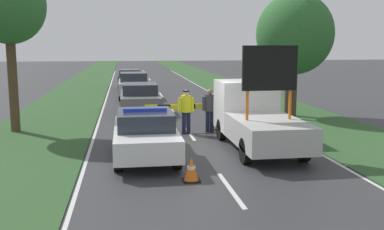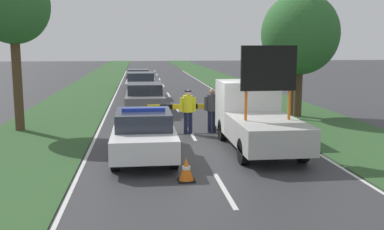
# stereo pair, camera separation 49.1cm
# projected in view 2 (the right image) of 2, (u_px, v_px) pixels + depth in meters

# --- Properties ---
(ground_plane) EXTENTS (160.00, 160.00, 0.00)m
(ground_plane) POSITION_uv_depth(u_px,v_px,m) (200.00, 149.00, 15.02)
(ground_plane) COLOR #333335
(lane_markings) EXTENTS (7.44, 65.06, 0.01)m
(lane_markings) POSITION_uv_depth(u_px,v_px,m) (172.00, 101.00, 27.59)
(lane_markings) COLOR silver
(lane_markings) RESTS_ON ground
(grass_verge_left) EXTENTS (4.16, 120.00, 0.03)m
(grass_verge_left) POSITION_uv_depth(u_px,v_px,m) (88.00, 90.00, 33.96)
(grass_verge_left) COLOR #2D5128
(grass_verge_left) RESTS_ON ground
(grass_verge_right) EXTENTS (4.16, 120.00, 0.03)m
(grass_verge_right) POSITION_uv_depth(u_px,v_px,m) (240.00, 88.00, 35.31)
(grass_verge_right) COLOR #2D5128
(grass_verge_right) RESTS_ON ground
(police_car) EXTENTS (1.88, 4.69, 1.57)m
(police_car) POSITION_uv_depth(u_px,v_px,m) (144.00, 133.00, 13.84)
(police_car) COLOR white
(police_car) RESTS_ON ground
(work_truck) EXTENTS (2.02, 5.30, 3.44)m
(work_truck) POSITION_uv_depth(u_px,v_px,m) (255.00, 116.00, 15.15)
(work_truck) COLOR white
(work_truck) RESTS_ON ground
(road_barrier) EXTENTS (3.05, 0.08, 1.09)m
(road_barrier) POSITION_uv_depth(u_px,v_px,m) (185.00, 109.00, 18.07)
(road_barrier) COLOR black
(road_barrier) RESTS_ON ground
(police_officer) EXTENTS (0.62, 0.39, 1.73)m
(police_officer) POSITION_uv_depth(u_px,v_px,m) (188.00, 108.00, 17.44)
(police_officer) COLOR #191E38
(police_officer) RESTS_ON ground
(pedestrian_civilian) EXTENTS (0.62, 0.40, 1.74)m
(pedestrian_civilian) POSITION_uv_depth(u_px,v_px,m) (212.00, 107.00, 17.72)
(pedestrian_civilian) COLOR #191E38
(pedestrian_civilian) RESTS_ON ground
(traffic_cone_near_police) EXTENTS (0.39, 0.39, 0.54)m
(traffic_cone_near_police) POSITION_uv_depth(u_px,v_px,m) (230.00, 118.00, 19.64)
(traffic_cone_near_police) COLOR black
(traffic_cone_near_police) RESTS_ON ground
(traffic_cone_centre_front) EXTENTS (0.41, 0.41, 0.57)m
(traffic_cone_centre_front) POSITION_uv_depth(u_px,v_px,m) (221.00, 123.00, 18.33)
(traffic_cone_centre_front) COLOR black
(traffic_cone_centre_front) RESTS_ON ground
(traffic_cone_near_truck) EXTENTS (0.44, 0.44, 0.61)m
(traffic_cone_near_truck) POSITION_uv_depth(u_px,v_px,m) (186.00, 169.00, 11.48)
(traffic_cone_near_truck) COLOR black
(traffic_cone_near_truck) RESTS_ON ground
(traffic_cone_behind_barrier) EXTENTS (0.53, 0.53, 0.72)m
(traffic_cone_behind_barrier) POSITION_uv_depth(u_px,v_px,m) (158.00, 124.00, 17.64)
(traffic_cone_behind_barrier) COLOR black
(traffic_cone_behind_barrier) RESTS_ON ground
(queued_car_suv_grey) EXTENTS (1.94, 4.61, 1.49)m
(queued_car_suv_grey) POSITION_uv_depth(u_px,v_px,m) (145.00, 97.00, 23.07)
(queued_car_suv_grey) COLOR slate
(queued_car_suv_grey) RESTS_ON ground
(queued_car_sedan_silver) EXTENTS (1.89, 4.56, 1.67)m
(queued_car_sedan_silver) POSITION_uv_depth(u_px,v_px,m) (141.00, 85.00, 29.08)
(queued_car_sedan_silver) COLOR #B2B2B7
(queued_car_sedan_silver) RESTS_ON ground
(queued_car_sedan_black) EXTENTS (1.77, 4.31, 1.54)m
(queued_car_sedan_black) POSITION_uv_depth(u_px,v_px,m) (138.00, 79.00, 34.90)
(queued_car_sedan_black) COLOR black
(queued_car_sedan_black) RESTS_ON ground
(roadside_tree_near_left) EXTENTS (2.85, 2.85, 6.46)m
(roadside_tree_near_left) POSITION_uv_depth(u_px,v_px,m) (13.00, 7.00, 17.42)
(roadside_tree_near_left) COLOR #4C3823
(roadside_tree_near_left) RESTS_ON ground
(roadside_tree_near_right) EXTENTS (3.65, 3.65, 5.87)m
(roadside_tree_near_right) POSITION_uv_depth(u_px,v_px,m) (300.00, 34.00, 21.06)
(roadside_tree_near_right) COLOR #4C3823
(roadside_tree_near_right) RESTS_ON ground
(utility_pole) EXTENTS (1.20, 0.20, 8.68)m
(utility_pole) POSITION_uv_depth(u_px,v_px,m) (294.00, 22.00, 20.36)
(utility_pole) COLOR #473828
(utility_pole) RESTS_ON ground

